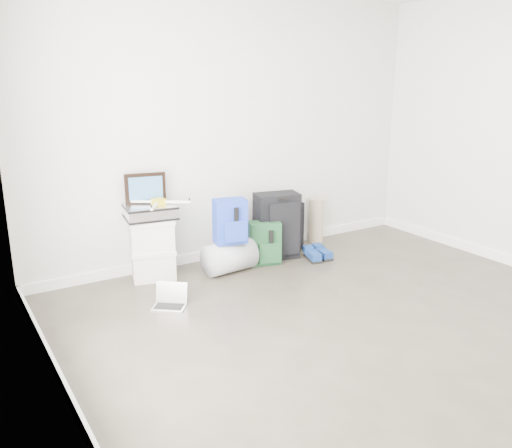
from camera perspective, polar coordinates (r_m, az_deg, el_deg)
ground at (r=4.18m, az=15.43°, el=-12.58°), size 5.00×5.00×0.00m
room_envelope at (r=3.71m, az=17.22°, el=11.65°), size 4.52×5.02×2.71m
boxes_stack at (r=5.30m, az=-10.85°, el=-2.53°), size 0.49×0.43×0.60m
briefcase at (r=5.20m, az=-11.06°, el=1.27°), size 0.51×0.40×0.13m
painting at (r=5.24m, az=-11.57°, el=3.73°), size 0.38×0.10×0.29m
drone at (r=5.18m, az=-10.21°, el=2.34°), size 0.52×0.52×0.05m
duffel_bag at (r=5.41m, az=-2.80°, el=-3.47°), size 0.53×0.36×0.31m
blue_backpack at (r=5.28m, az=-2.69°, el=0.20°), size 0.34×0.28×0.44m
large_suitcase at (r=5.76m, az=2.24°, el=-0.21°), size 0.50×0.38×0.71m
green_backpack at (r=5.61m, az=0.94°, el=-2.09°), size 0.36×0.31×0.45m
carry_on at (r=6.05m, az=3.27°, el=-0.23°), size 0.36×0.25×0.54m
shoes at (r=5.84m, az=6.50°, el=-3.21°), size 0.30×0.30×0.09m
rolled_rug at (r=6.36m, az=6.35°, el=0.40°), size 0.17×0.17×0.52m
laptop at (r=4.74m, az=-9.02°, el=-8.00°), size 0.34×0.32×0.20m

